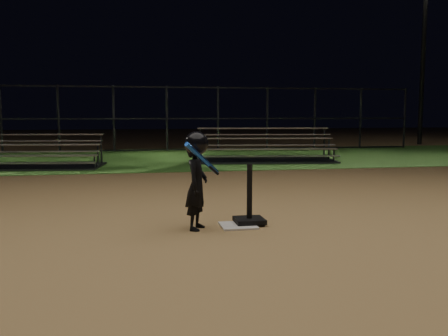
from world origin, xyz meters
The scene contains 9 objects.
ground centered at (0.00, 0.00, 0.00)m, with size 80.00×80.00×0.00m, color #A07B48.
grass_strip centered at (0.00, 10.00, 0.01)m, with size 60.00×8.00×0.01m, color #2E5E1E.
home_plate centered at (0.00, 0.00, 0.01)m, with size 0.45×0.45×0.02m, color beige.
batting_tee centered at (0.17, 0.09, 0.16)m, with size 0.38×0.38×0.77m.
child_batter centered at (-0.54, -0.05, 0.65)m, with size 0.49×0.59×1.23m.
bleacher_left centered at (-3.98, 7.74, 0.18)m, with size 3.82×2.18×0.89m.
bleacher_right centered at (2.64, 8.35, 0.21)m, with size 4.35×2.54×1.01m.
backstop_fence centered at (0.00, 13.00, 1.25)m, with size 20.08×0.08×2.50m.
light_pole_right centered at (12.00, 14.94, 4.95)m, with size 0.90×0.53×8.30m.
Camera 1 is at (-1.32, -6.07, 1.45)m, focal length 39.39 mm.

